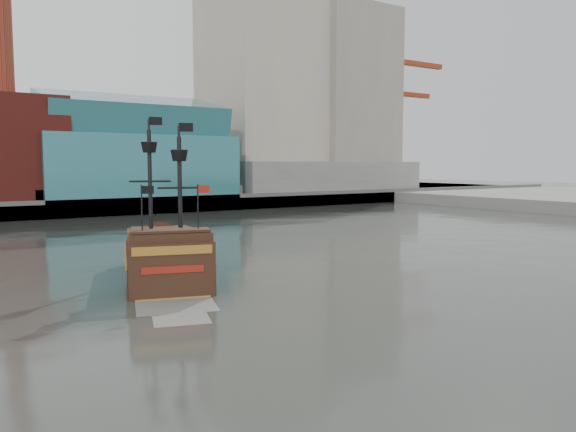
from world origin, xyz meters
TOP-DOWN VIEW (x-y plane):
  - ground at (0.00, 0.00)m, footprint 400.00×400.00m
  - promenade_far at (0.00, 92.00)m, footprint 220.00×60.00m
  - seawall at (0.00, 62.50)m, footprint 220.00×1.00m
  - skyline at (5.21, 84.56)m, footprint 149.00×45.00m
  - crane_a at (78.63, 82.00)m, footprint 22.50×4.00m
  - crane_b at (88.23, 92.00)m, footprint 19.10×4.00m
  - pirate_ship at (-6.03, 15.36)m, footprint 8.81×15.93m

SIDE VIEW (x-z plane):
  - ground at x=0.00m, z-range 0.00..0.00m
  - promenade_far at x=0.00m, z-range 0.00..2.00m
  - pirate_ship at x=-6.03m, z-range -4.68..6.75m
  - seawall at x=0.00m, z-range 0.00..2.60m
  - crane_b at x=88.23m, z-range 2.45..28.70m
  - crane_a at x=78.63m, z-range 2.99..35.24m
  - skyline at x=5.21m, z-range -6.45..55.55m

